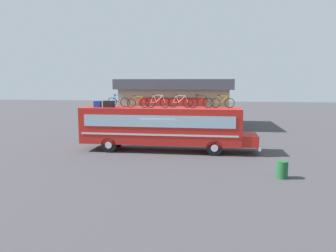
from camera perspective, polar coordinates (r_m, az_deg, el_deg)
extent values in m
plane|color=#423F44|center=(23.01, -1.37, -4.48)|extent=(120.00, 120.00, 0.00)
cube|color=red|center=(22.68, -1.39, 0.14)|extent=(11.39, 2.36, 2.54)
cube|color=red|center=(22.69, 14.41, -2.39)|extent=(1.10, 2.17, 0.75)
cube|color=#99B7C6|center=(21.46, -1.90, 0.83)|extent=(10.48, 0.04, 0.81)
cube|color=#99B7C6|center=(23.79, -0.93, 1.54)|extent=(10.48, 0.04, 0.81)
cube|color=silver|center=(21.59, -1.89, -1.62)|extent=(10.93, 0.03, 0.12)
cube|color=silver|center=(23.92, -0.92, -0.68)|extent=(10.93, 0.03, 0.12)
cube|color=silver|center=(22.85, 15.90, -3.54)|extent=(0.16, 2.24, 0.24)
cylinder|color=black|center=(21.60, 8.40, -3.92)|extent=(1.08, 0.28, 1.08)
cylinder|color=silver|center=(21.60, 8.40, -3.92)|extent=(0.49, 0.30, 0.49)
cylinder|color=black|center=(23.63, 8.35, -2.89)|extent=(1.08, 0.28, 1.08)
cylinder|color=silver|center=(23.63, 8.35, -2.89)|extent=(0.49, 0.30, 0.49)
cylinder|color=black|center=(22.74, -10.63, -3.37)|extent=(1.08, 0.28, 1.08)
cylinder|color=silver|center=(22.74, -10.63, -3.37)|extent=(0.49, 0.30, 0.49)
cylinder|color=black|center=(24.68, -9.11, -2.44)|extent=(1.08, 0.28, 1.08)
cylinder|color=silver|center=(24.68, -9.11, -2.44)|extent=(0.49, 0.30, 0.49)
cube|color=#193899|center=(23.52, -12.63, 3.90)|extent=(0.49, 0.36, 0.45)
cube|color=black|center=(23.15, -10.65, 3.93)|extent=(0.76, 0.41, 0.48)
torus|color=black|center=(23.49, -10.10, 4.26)|extent=(0.69, 0.04, 0.69)
torus|color=black|center=(23.21, -7.79, 4.27)|extent=(0.69, 0.04, 0.69)
cylinder|color=#197FDB|center=(23.38, -9.42, 4.90)|extent=(0.19, 0.04, 0.49)
cylinder|color=#197FDB|center=(23.30, -8.73, 4.86)|extent=(0.46, 0.04, 0.47)
cylinder|color=#197FDB|center=(23.31, -8.93, 5.45)|extent=(0.59, 0.04, 0.07)
cylinder|color=#197FDB|center=(23.43, -9.66, 4.29)|extent=(0.37, 0.03, 0.05)
cylinder|color=#197FDB|center=(23.44, -9.86, 4.87)|extent=(0.24, 0.03, 0.51)
cylinder|color=#197FDB|center=(23.22, -8.01, 4.84)|extent=(0.21, 0.03, 0.48)
cylinder|color=silver|center=(23.23, -8.24, 5.54)|extent=(0.03, 0.44, 0.03)
ellipsoid|color=black|center=(23.40, -9.62, 5.59)|extent=(0.20, 0.08, 0.06)
torus|color=black|center=(22.71, -6.65, 4.16)|extent=(0.65, 0.04, 0.65)
torus|color=black|center=(22.49, -4.28, 4.15)|extent=(0.65, 0.04, 0.65)
cylinder|color=orange|center=(22.63, -5.95, 4.78)|extent=(0.19, 0.04, 0.46)
cylinder|color=orange|center=(22.56, -5.24, 4.74)|extent=(0.45, 0.04, 0.45)
cylinder|color=orange|center=(22.57, -5.44, 5.31)|extent=(0.58, 0.04, 0.07)
cylinder|color=orange|center=(22.67, -6.20, 4.18)|extent=(0.37, 0.03, 0.05)
cylinder|color=orange|center=(22.67, -6.40, 4.75)|extent=(0.24, 0.03, 0.48)
cylinder|color=orange|center=(22.50, -4.50, 4.72)|extent=(0.20, 0.03, 0.45)
cylinder|color=silver|center=(22.50, -4.73, 5.40)|extent=(0.03, 0.44, 0.03)
ellipsoid|color=black|center=(22.63, -6.15, 5.45)|extent=(0.20, 0.08, 0.06)
torus|color=black|center=(22.46, -3.16, 4.27)|extent=(0.74, 0.04, 0.74)
torus|color=black|center=(22.29, -0.53, 4.25)|extent=(0.74, 0.04, 0.74)
cylinder|color=white|center=(22.39, -2.38, 4.98)|extent=(0.20, 0.04, 0.53)
cylinder|color=white|center=(22.34, -1.59, 4.93)|extent=(0.48, 0.04, 0.51)
cylinder|color=white|center=(22.34, -1.80, 5.60)|extent=(0.63, 0.04, 0.07)
cylinder|color=white|center=(22.43, -2.66, 4.29)|extent=(0.40, 0.03, 0.05)
cylinder|color=white|center=(22.43, -2.88, 4.95)|extent=(0.26, 0.03, 0.55)
cylinder|color=white|center=(22.29, -0.77, 4.90)|extent=(0.22, 0.03, 0.52)
cylinder|color=silver|center=(22.29, -1.01, 5.68)|extent=(0.03, 0.44, 0.03)
ellipsoid|color=black|center=(22.39, -2.60, 5.74)|extent=(0.20, 0.08, 0.06)
torus|color=black|center=(22.68, 0.89, 4.27)|extent=(0.70, 0.04, 0.70)
torus|color=black|center=(22.57, 3.61, 4.24)|extent=(0.70, 0.04, 0.70)
cylinder|color=white|center=(22.63, 1.71, 4.93)|extent=(0.21, 0.04, 0.50)
cylinder|color=white|center=(22.60, 2.53, 4.88)|extent=(0.50, 0.04, 0.48)
cylinder|color=white|center=(22.59, 2.31, 5.50)|extent=(0.65, 0.04, 0.07)
cylinder|color=white|center=(22.65, 1.41, 4.29)|extent=(0.41, 0.03, 0.05)
cylinder|color=white|center=(22.65, 1.19, 4.91)|extent=(0.26, 0.03, 0.52)
cylinder|color=white|center=(22.57, 3.37, 4.85)|extent=(0.22, 0.03, 0.49)
cylinder|color=silver|center=(22.56, 3.13, 5.58)|extent=(0.03, 0.44, 0.03)
ellipsoid|color=black|center=(22.62, 1.49, 5.65)|extent=(0.20, 0.08, 0.06)
torus|color=black|center=(22.33, 4.54, 4.22)|extent=(0.73, 0.04, 0.73)
torus|color=black|center=(22.29, 7.32, 4.17)|extent=(0.73, 0.04, 0.73)
cylinder|color=black|center=(22.30, 5.38, 4.91)|extent=(0.21, 0.04, 0.52)
cylinder|color=black|center=(22.29, 6.22, 4.85)|extent=(0.50, 0.04, 0.50)
cylinder|color=black|center=(22.28, 6.00, 5.51)|extent=(0.65, 0.04, 0.07)
cylinder|color=black|center=(22.32, 5.07, 4.23)|extent=(0.41, 0.03, 0.05)
cylinder|color=black|center=(22.31, 4.85, 4.89)|extent=(0.26, 0.03, 0.54)
cylinder|color=black|center=(22.28, 7.08, 4.81)|extent=(0.22, 0.03, 0.51)
cylinder|color=silver|center=(22.27, 6.84, 5.58)|extent=(0.03, 0.44, 0.03)
ellipsoid|color=black|center=(22.29, 5.17, 5.67)|extent=(0.20, 0.08, 0.06)
torus|color=black|center=(22.60, 8.61, 4.15)|extent=(0.69, 0.04, 0.69)
torus|color=black|center=(22.63, 11.08, 4.10)|extent=(0.69, 0.04, 0.69)
cylinder|color=#B2B20C|center=(22.59, 9.37, 4.80)|extent=(0.19, 0.04, 0.49)
cylinder|color=#B2B20C|center=(22.60, 10.11, 4.74)|extent=(0.45, 0.04, 0.47)
cylinder|color=#B2B20C|center=(22.58, 9.93, 5.36)|extent=(0.59, 0.04, 0.07)
cylinder|color=#B2B20C|center=(22.60, 9.08, 4.17)|extent=(0.37, 0.03, 0.05)
cylinder|color=#B2B20C|center=(22.58, 8.90, 4.78)|extent=(0.24, 0.03, 0.51)
cylinder|color=#B2B20C|center=(22.61, 10.88, 4.70)|extent=(0.21, 0.03, 0.48)
cylinder|color=silver|center=(22.59, 10.67, 5.43)|extent=(0.03, 0.44, 0.03)
ellipsoid|color=black|center=(22.57, 9.19, 5.52)|extent=(0.20, 0.08, 0.06)
cube|color=tan|center=(36.22, 1.60, 3.44)|extent=(11.38, 8.33, 4.20)
cube|color=#4C4C56|center=(36.11, 1.62, 7.59)|extent=(12.29, 9.00, 1.05)
cube|color=red|center=(31.93, 0.77, 4.49)|extent=(6.83, 0.16, 0.70)
cylinder|color=#1E592D|center=(17.53, 19.95, -7.42)|extent=(0.58, 0.58, 0.90)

